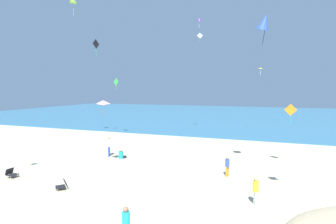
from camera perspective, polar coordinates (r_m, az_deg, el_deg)
name	(u,v)px	position (r m, az deg, el deg)	size (l,w,h in m)	color
ground_plane	(178,175)	(18.84, 2.14, -13.20)	(120.00, 120.00, 0.00)	beige
ocean_water	(240,115)	(61.89, 14.93, -0.66)	(120.00, 60.00, 0.05)	teal
beach_chair_far_left	(11,173)	(21.01, -30.25, -11.15)	(0.64, 0.61, 0.61)	black
beach_chair_far_right	(63,185)	(17.42, -21.43, -14.18)	(0.88, 0.88, 0.57)	black
person_0	(109,145)	(24.02, -12.41, -6.84)	(0.45, 0.45, 1.75)	blue
person_1	(256,189)	(14.71, 18.09, -15.29)	(0.38, 0.38, 1.45)	white
person_2	(126,223)	(10.98, -8.91, -22.22)	(0.34, 0.34, 1.49)	orange
person_3	(121,155)	(23.33, -9.85, -8.93)	(0.67, 0.73, 0.82)	#19ADB2
person_5	(227,165)	(18.73, 12.45, -10.89)	(0.38, 0.38, 1.37)	orange
kite_black	(96,44)	(32.98, -15.02, 13.71)	(0.15, 1.11, 1.99)	black
kite_pink	(103,102)	(19.90, -13.58, 2.05)	(0.91, 0.86, 1.16)	pink
kite_green	(116,82)	(33.29, -10.95, 6.25)	(0.89, 0.45, 1.34)	green
kite_white	(200,36)	(36.67, 6.78, 15.72)	(0.68, 0.35, 1.14)	white
kite_yellow	(261,68)	(36.08, 19.01, 8.74)	(0.42, 0.34, 0.91)	yellow
kite_blue	(264,22)	(18.91, 19.71, 17.47)	(1.28, 1.19, 1.92)	blue
kite_purple	(199,19)	(34.59, 6.59, 18.91)	(0.63, 0.61, 1.28)	purple
kite_orange	(291,110)	(21.56, 24.53, 0.35)	(0.87, 0.21, 1.50)	orange
kite_lime	(73,1)	(32.21, -19.46, 21.24)	(0.62, 0.87, 1.61)	#99DB33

